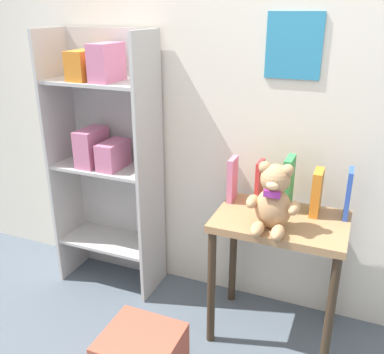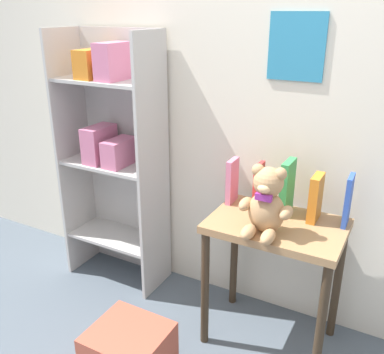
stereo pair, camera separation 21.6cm
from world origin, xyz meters
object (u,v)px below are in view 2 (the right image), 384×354
object	(u,v)px
book_standing_orange	(316,198)
storage_bin	(129,354)
book_standing_green	(287,187)
bookshelf_side	(115,147)
book_standing_blue	(348,201)
book_standing_pink	(232,181)
teddy_bear	(266,203)
display_table	(275,245)
book_standing_red	(258,186)

from	to	relation	value
book_standing_orange	storage_bin	world-z (taller)	book_standing_orange
book_standing_green	storage_bin	bearing A→B (deg)	-124.81
bookshelf_side	book_standing_blue	world-z (taller)	bookshelf_side
book_standing_orange	book_standing_pink	bearing A→B (deg)	179.68
teddy_bear	book_standing_green	size ratio (longest dim) A/B	1.17
book_standing_orange	storage_bin	bearing A→B (deg)	-133.34
display_table	book_standing_orange	distance (m)	0.29
book_standing_green	bookshelf_side	bearing A→B (deg)	179.88
teddy_bear	book_standing_green	bearing A→B (deg)	85.00
book_standing_orange	book_standing_blue	xyz separation A→B (m)	(0.14, 0.02, 0.01)
display_table	book_standing_red	xyz separation A→B (m)	(-0.14, 0.11, 0.23)
teddy_bear	book_standing_blue	bearing A→B (deg)	39.43
book_standing_pink	book_standing_blue	xyz separation A→B (m)	(0.55, 0.02, 0.01)
teddy_bear	storage_bin	bearing A→B (deg)	-136.57
teddy_bear	book_standing_blue	xyz separation A→B (m)	(0.30, 0.24, -0.02)
display_table	teddy_bear	xyz separation A→B (m)	(-0.02, -0.12, 0.26)
teddy_bear	storage_bin	distance (m)	0.91
storage_bin	teddy_bear	bearing A→B (deg)	43.43
teddy_bear	book_standing_orange	world-z (taller)	teddy_bear
display_table	book_standing_red	size ratio (longest dim) A/B	2.89
storage_bin	book_standing_green	bearing A→B (deg)	54.59
display_table	teddy_bear	distance (m)	0.28
book_standing_green	book_standing_orange	xyz separation A→B (m)	(0.14, -0.01, -0.02)
book_standing_blue	book_standing_pink	bearing A→B (deg)	-179.72
book_standing_pink	book_standing_orange	bearing A→B (deg)	-1.50
bookshelf_side	storage_bin	size ratio (longest dim) A/B	4.45
display_table	book_standing_orange	size ratio (longest dim) A/B	3.02
bookshelf_side	storage_bin	distance (m)	1.12
book_standing_blue	storage_bin	world-z (taller)	book_standing_blue
bookshelf_side	book_standing_pink	distance (m)	0.75
teddy_bear	book_standing_pink	world-z (taller)	teddy_bear
teddy_bear	storage_bin	world-z (taller)	teddy_bear
display_table	book_standing_blue	xyz separation A→B (m)	(0.28, 0.13, 0.24)
bookshelf_side	storage_bin	xyz separation A→B (m)	(0.55, -0.68, -0.70)
book_standing_orange	bookshelf_side	bearing A→B (deg)	178.54
display_table	book_standing_pink	bearing A→B (deg)	158.35
book_standing_orange	book_standing_blue	distance (m)	0.14
book_standing_pink	book_standing_blue	size ratio (longest dim) A/B	0.96
bookshelf_side	book_standing_red	distance (m)	0.89
book_standing_pink	book_standing_orange	size ratio (longest dim) A/B	1.03
book_standing_red	book_standing_blue	distance (m)	0.41
book_standing_red	book_standing_blue	bearing A→B (deg)	3.21
bookshelf_side	display_table	size ratio (longest dim) A/B	2.24
display_table	bookshelf_side	bearing A→B (deg)	172.57
bookshelf_side	book_standing_green	bearing A→B (deg)	-0.72
book_standing_blue	teddy_bear	bearing A→B (deg)	-142.21
book_standing_blue	storage_bin	size ratio (longest dim) A/B	0.71
book_standing_pink	book_standing_green	world-z (taller)	book_standing_green
teddy_bear	book_standing_red	size ratio (longest dim) A/B	1.34
teddy_bear	book_standing_blue	distance (m)	0.38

